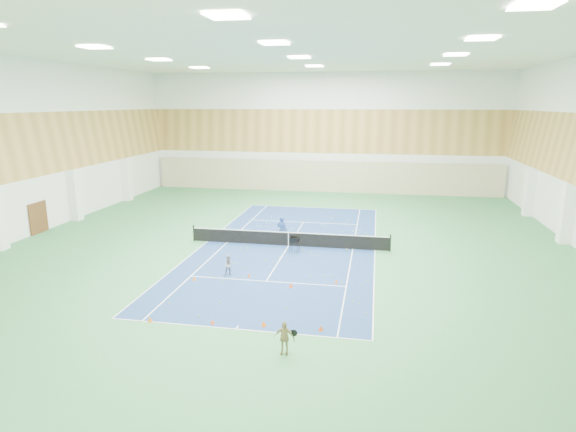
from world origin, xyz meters
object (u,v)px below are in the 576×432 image
at_px(child_apron, 284,338).
at_px(ball_cart, 294,245).
at_px(tennis_net, 288,238).
at_px(coach, 282,230).
at_px(child_court, 229,265).

bearing_deg(child_apron, ball_cart, 98.95).
distance_m(tennis_net, child_apron, 13.61).
relative_size(coach, child_apron, 1.42).
height_order(tennis_net, child_court, child_court).
xyz_separation_m(tennis_net, coach, (-0.54, 0.60, 0.35)).
relative_size(tennis_net, child_court, 11.56).
bearing_deg(coach, ball_cart, 131.07).
bearing_deg(child_court, ball_cart, 31.51).
relative_size(child_apron, ball_cart, 1.29).
bearing_deg(child_apron, tennis_net, 100.73).
distance_m(coach, child_court, 6.66).
distance_m(child_apron, ball_cart, 12.33).
bearing_deg(child_court, tennis_net, 41.95).
bearing_deg(child_apron, coach, 102.47).
height_order(child_apron, ball_cart, child_apron).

